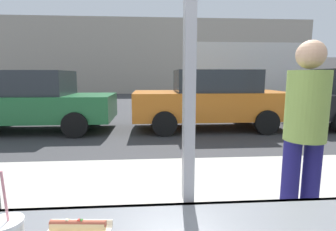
{
  "coord_description": "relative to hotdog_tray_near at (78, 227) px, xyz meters",
  "views": [
    {
      "loc": [
        -0.18,
        -1.08,
        1.52
      ],
      "look_at": [
        0.06,
        2.32,
        0.99
      ],
      "focal_mm": 27.44,
      "sensor_mm": 36.0,
      "label": 1
    }
  ],
  "objects": [
    {
      "name": "parked_car_green",
      "position": [
        -2.94,
        6.31,
        -0.11
      ],
      "size": [
        4.28,
        1.96,
        1.66
      ],
      "color": "#236B38",
      "rests_on": "ground"
    },
    {
      "name": "hotdog_tray_near",
      "position": [
        0.0,
        0.0,
        0.0
      ],
      "size": [
        0.25,
        0.11,
        0.05
      ],
      "color": "beige",
      "rests_on": "window_counter"
    },
    {
      "name": "ground_plane",
      "position": [
        0.45,
        8.16,
        -0.95
      ],
      "size": [
        60.0,
        60.0,
        0.0
      ],
      "primitive_type": "plane",
      "color": "#38383A"
    },
    {
      "name": "parked_car_orange",
      "position": [
        2.01,
        6.31,
        -0.09
      ],
      "size": [
        4.29,
        1.93,
        1.68
      ],
      "color": "orange",
      "rests_on": "ground"
    },
    {
      "name": "window_wall",
      "position": [
        0.45,
        0.24,
        0.87
      ],
      "size": [
        2.66,
        0.2,
        2.9
      ],
      "color": "#56544F",
      "rests_on": "ground"
    },
    {
      "name": "pedestrian",
      "position": [
        1.52,
        1.03,
        0.14
      ],
      "size": [
        0.32,
        0.32,
        1.63
      ],
      "color": "navy",
      "rests_on": "sidewalk_strip"
    },
    {
      "name": "sidewalk_strip",
      "position": [
        0.45,
        1.76,
        -0.87
      ],
      "size": [
        16.0,
        2.8,
        0.16
      ],
      "primitive_type": "cube",
      "color": "#B2ADA3",
      "rests_on": "ground"
    },
    {
      "name": "building_facade_far",
      "position": [
        0.45,
        21.88,
        2.21
      ],
      "size": [
        28.0,
        1.2,
        6.32
      ],
      "primitive_type": "cube",
      "color": "#A89E8E",
      "rests_on": "ground"
    },
    {
      "name": "box_truck",
      "position": [
        5.34,
        11.49,
        0.67
      ],
      "size": [
        6.63,
        2.44,
        2.98
      ],
      "color": "silver",
      "rests_on": "ground"
    }
  ]
}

